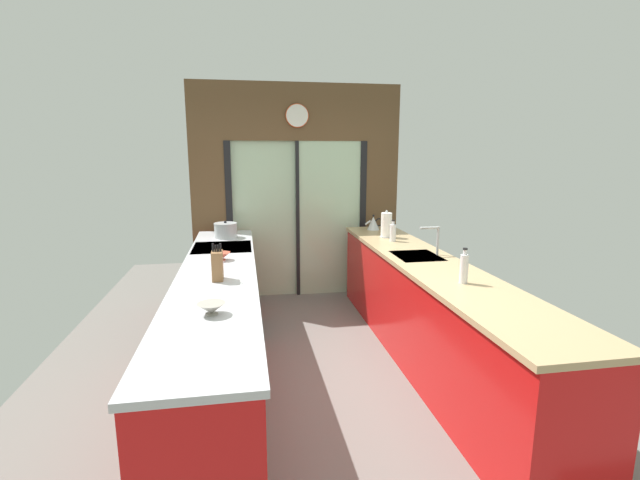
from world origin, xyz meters
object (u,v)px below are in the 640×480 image
at_px(knife_block, 217,265).
at_px(soap_bottle_far, 393,232).
at_px(mixing_bowl_near, 211,308).
at_px(stock_pot, 226,230).
at_px(mixing_bowl_far, 222,256).
at_px(soap_bottle_near, 464,268).
at_px(paper_towel_roll, 386,225).
at_px(kettle, 373,223).
at_px(oven_range, 224,291).

bearing_deg(knife_block, soap_bottle_far, 33.70).
relative_size(mixing_bowl_near, stock_pot, 0.66).
xyz_separation_m(mixing_bowl_far, knife_block, (-0.00, -0.63, 0.08)).
xyz_separation_m(stock_pot, soap_bottle_far, (1.78, -0.51, 0.01)).
bearing_deg(mixing_bowl_far, soap_bottle_near, -29.85).
relative_size(soap_bottle_near, paper_towel_roll, 0.87).
height_order(mixing_bowl_near, mixing_bowl_far, same).
bearing_deg(paper_towel_roll, kettle, 89.78).
distance_m(oven_range, paper_towel_roll, 1.91).
xyz_separation_m(mixing_bowl_far, paper_towel_roll, (1.78, 0.79, 0.10)).
bearing_deg(stock_pot, soap_bottle_far, -16.09).
height_order(knife_block, soap_bottle_far, knife_block).
bearing_deg(soap_bottle_near, mixing_bowl_near, -169.02).
relative_size(mixing_bowl_near, soap_bottle_near, 0.63).
bearing_deg(paper_towel_roll, mixing_bowl_far, -156.16).
bearing_deg(soap_bottle_far, mixing_bowl_far, -162.59).
bearing_deg(mixing_bowl_near, mixing_bowl_far, 90.00).
bearing_deg(mixing_bowl_near, knife_block, 90.00).
bearing_deg(mixing_bowl_far, oven_range, 91.85).
distance_m(knife_block, soap_bottle_near, 1.82).
bearing_deg(oven_range, soap_bottle_far, -0.39).
distance_m(mixing_bowl_near, soap_bottle_near, 1.81).
bearing_deg(soap_bottle_near, paper_towel_roll, 90.00).
distance_m(mixing_bowl_far, soap_bottle_near, 2.05).
xyz_separation_m(mixing_bowl_far, stock_pot, (0.00, 1.07, 0.05)).
distance_m(mixing_bowl_near, mixing_bowl_far, 1.37).
relative_size(mixing_bowl_near, mixing_bowl_far, 1.08).
height_order(kettle, paper_towel_roll, paper_towel_roll).
height_order(stock_pot, kettle, stock_pot).
relative_size(mixing_bowl_near, paper_towel_roll, 0.55).
relative_size(stock_pot, kettle, 1.09).
xyz_separation_m(mixing_bowl_far, soap_bottle_near, (1.78, -1.02, 0.08)).
relative_size(oven_range, soap_bottle_far, 3.97).
height_order(mixing_bowl_near, soap_bottle_far, soap_bottle_far).
height_order(oven_range, soap_bottle_far, soap_bottle_far).
height_order(knife_block, soap_bottle_near, knife_block).
height_order(mixing_bowl_far, kettle, kettle).
bearing_deg(soap_bottle_far, knife_block, -146.30).
bearing_deg(kettle, stock_pot, -172.87).
xyz_separation_m(oven_range, paper_towel_roll, (1.80, 0.22, 0.60)).
height_order(stock_pot, soap_bottle_near, soap_bottle_near).
bearing_deg(paper_towel_roll, stock_pot, 170.91).
bearing_deg(knife_block, oven_range, 90.88).
height_order(mixing_bowl_near, kettle, kettle).
distance_m(stock_pot, kettle, 1.80).
height_order(oven_range, paper_towel_roll, paper_towel_roll).
xyz_separation_m(oven_range, knife_block, (0.02, -1.20, 0.58)).
distance_m(oven_range, stock_pot, 0.74).
bearing_deg(stock_pot, soap_bottle_near, -49.62).
bearing_deg(oven_range, knife_block, -89.12).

